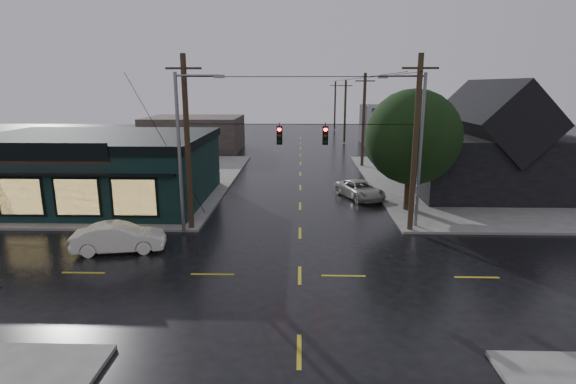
{
  "coord_description": "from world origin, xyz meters",
  "views": [
    {
      "loc": [
        0.0,
        -19.01,
        8.45
      ],
      "look_at": [
        -0.66,
        4.45,
        2.85
      ],
      "focal_mm": 28.0,
      "sensor_mm": 36.0,
      "label": 1
    }
  ],
  "objects_px": {
    "corner_tree": "(413,137)",
    "utility_pole_nw": "(192,229)",
    "sedan_cream": "(119,238)",
    "utility_pole_ne": "(410,231)",
    "suv_silver": "(360,190)"
  },
  "relations": [
    {
      "from": "corner_tree",
      "to": "utility_pole_nw",
      "type": "height_order",
      "value": "corner_tree"
    },
    {
      "from": "corner_tree",
      "to": "sedan_cream",
      "type": "relative_size",
      "value": 1.77
    },
    {
      "from": "utility_pole_ne",
      "to": "sedan_cream",
      "type": "xyz_separation_m",
      "value": [
        -15.87,
        -3.73,
        0.75
      ]
    },
    {
      "from": "utility_pole_ne",
      "to": "utility_pole_nw",
      "type": "bearing_deg",
      "value": 180.0
    },
    {
      "from": "suv_silver",
      "to": "utility_pole_ne",
      "type": "bearing_deg",
      "value": -98.53
    },
    {
      "from": "utility_pole_nw",
      "to": "sedan_cream",
      "type": "xyz_separation_m",
      "value": [
        -2.87,
        -3.73,
        0.75
      ]
    },
    {
      "from": "sedan_cream",
      "to": "suv_silver",
      "type": "bearing_deg",
      "value": -60.8
    },
    {
      "from": "corner_tree",
      "to": "sedan_cream",
      "type": "distance_m",
      "value": 19.18
    },
    {
      "from": "corner_tree",
      "to": "sedan_cream",
      "type": "xyz_separation_m",
      "value": [
        -16.81,
        -8.15,
        -4.32
      ]
    },
    {
      "from": "utility_pole_nw",
      "to": "suv_silver",
      "type": "height_order",
      "value": "utility_pole_nw"
    },
    {
      "from": "utility_pole_nw",
      "to": "utility_pole_ne",
      "type": "bearing_deg",
      "value": 0.0
    },
    {
      "from": "utility_pole_nw",
      "to": "utility_pole_ne",
      "type": "distance_m",
      "value": 13.0
    },
    {
      "from": "corner_tree",
      "to": "suv_silver",
      "type": "bearing_deg",
      "value": 128.46
    },
    {
      "from": "sedan_cream",
      "to": "suv_silver",
      "type": "distance_m",
      "value": 18.24
    },
    {
      "from": "utility_pole_ne",
      "to": "suv_silver",
      "type": "distance_m",
      "value": 8.26
    }
  ]
}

